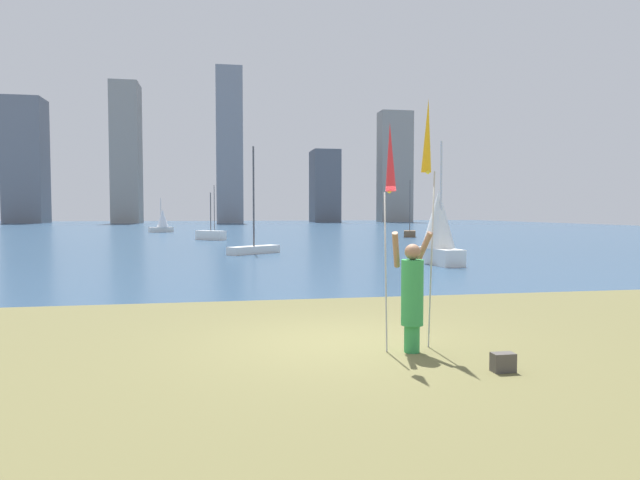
# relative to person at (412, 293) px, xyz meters

# --- Properties ---
(ground) EXTENTS (120.00, 138.00, 0.12)m
(ground) POSITION_rel_person_xyz_m (-0.89, 51.82, -0.96)
(ground) COLOR brown
(person) EXTENTS (0.67, 0.50, 1.83)m
(person) POSITION_rel_person_xyz_m (0.00, 0.00, 0.00)
(person) COLOR green
(person) RESTS_ON ground
(kite_flag_left) EXTENTS (0.16, 0.41, 3.45)m
(kite_flag_left) POSITION_rel_person_xyz_m (-0.37, -0.03, 1.95)
(kite_flag_left) COLOR #B2B2B7
(kite_flag_left) RESTS_ON ground
(kite_flag_right) EXTENTS (0.16, 0.44, 3.89)m
(kite_flag_right) POSITION_rel_person_xyz_m (0.37, 0.37, 2.31)
(kite_flag_right) COLOR #B2B2B7
(kite_flag_right) RESTS_ON ground
(bag) EXTENTS (0.30, 0.18, 0.25)m
(bag) POSITION_rel_person_xyz_m (0.84, -1.23, -0.77)
(bag) COLOR #4C4742
(bag) RESTS_ON ground
(sailboat_0) EXTENTS (1.47, 1.97, 4.71)m
(sailboat_0) POSITION_rel_person_xyz_m (12.91, 36.76, -0.60)
(sailboat_0) COLOR brown
(sailboat_0) RESTS_ON ground
(sailboat_3) EXTENTS (2.78, 2.43, 5.36)m
(sailboat_3) POSITION_rel_person_xyz_m (-1.04, 20.40, -0.59)
(sailboat_3) COLOR silver
(sailboat_3) RESTS_ON ground
(sailboat_4) EXTENTS (1.41, 2.72, 4.92)m
(sailboat_4) POSITION_rel_person_xyz_m (5.93, 13.46, 0.54)
(sailboat_4) COLOR white
(sailboat_4) RESTS_ON ground
(sailboat_6) EXTENTS (1.84, 2.20, 4.47)m
(sailboat_6) POSITION_rel_person_xyz_m (-3.03, 43.54, -0.66)
(sailboat_6) COLOR white
(sailboat_6) RESTS_ON ground
(sailboat_7) EXTENTS (2.50, 1.71, 3.45)m
(sailboat_7) POSITION_rel_person_xyz_m (-8.31, 51.72, 0.18)
(sailboat_7) COLOR silver
(sailboat_7) RESTS_ON ground
(sailboat_8) EXTENTS (2.29, 2.11, 3.51)m
(sailboat_8) POSITION_rel_person_xyz_m (-3.28, 34.78, -0.53)
(sailboat_8) COLOR white
(sailboat_8) RESTS_ON ground
(skyline_tower_0) EXTENTS (6.63, 6.32, 22.36)m
(skyline_tower_0) POSITION_rel_person_xyz_m (-36.42, 102.13, 10.28)
(skyline_tower_0) COLOR slate
(skyline_tower_0) RESTS_ON ground
(skyline_tower_1) EXTENTS (4.80, 6.72, 24.89)m
(skyline_tower_1) POSITION_rel_person_xyz_m (-18.56, 98.63, 11.55)
(skyline_tower_1) COLOR gray
(skyline_tower_1) RESTS_ON ground
(skyline_tower_2) EXTENTS (4.70, 7.73, 27.81)m
(skyline_tower_2) POSITION_rel_person_xyz_m (-0.40, 97.55, 13.01)
(skyline_tower_2) COLOR gray
(skyline_tower_2) RESTS_ON ground
(skyline_tower_3) EXTENTS (5.14, 7.03, 13.98)m
(skyline_tower_3) POSITION_rel_person_xyz_m (18.15, 101.28, 6.09)
(skyline_tower_3) COLOR #565B66
(skyline_tower_3) RESTS_ON ground
(skyline_tower_4) EXTENTS (6.38, 4.11, 21.79)m
(skyline_tower_4) POSITION_rel_person_xyz_m (32.16, 100.44, 9.99)
(skyline_tower_4) COLOR gray
(skyline_tower_4) RESTS_ON ground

